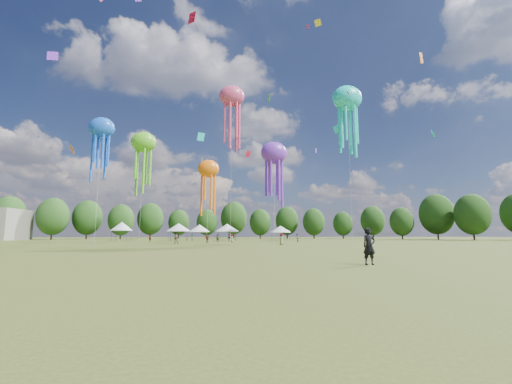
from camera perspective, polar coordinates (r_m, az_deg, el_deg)
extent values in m
plane|color=#384416|center=(18.64, -3.86, -12.29)|extent=(300.00, 300.00, 0.00)
imported|color=black|center=(17.81, 19.44, -9.06)|extent=(0.73, 0.52, 1.90)
imported|color=gray|center=(55.01, -14.05, -7.90)|extent=(0.93, 0.73, 1.88)
imported|color=gray|center=(63.70, -4.25, -8.17)|extent=(0.66, 0.85, 1.53)
imported|color=gray|center=(66.56, 7.29, -8.08)|extent=(0.87, 0.95, 1.58)
imported|color=gray|center=(68.72, -4.79, -8.11)|extent=(1.03, 0.64, 1.53)
imported|color=gray|center=(59.07, -8.66, -8.15)|extent=(0.99, 0.75, 1.56)
imported|color=gray|center=(66.82, -6.81, -8.09)|extent=(1.46, 0.53, 1.55)
imported|color=gray|center=(70.36, -18.29, -7.68)|extent=(0.70, 0.74, 1.70)
imported|color=gray|center=(47.27, 4.52, -8.34)|extent=(0.59, 0.85, 1.67)
cylinder|color=#47474C|center=(78.60, -24.29, -7.12)|extent=(0.08, 0.08, 2.29)
cylinder|color=#47474C|center=(81.76, -23.60, -7.15)|extent=(0.08, 0.08, 2.29)
cylinder|color=#47474C|center=(77.68, -21.95, -7.25)|extent=(0.08, 0.08, 2.29)
cylinder|color=#47474C|center=(80.88, -21.34, -7.26)|extent=(0.08, 0.08, 2.29)
cube|color=silver|center=(79.71, -22.75, -6.34)|extent=(3.71, 3.71, 0.10)
cone|color=silver|center=(79.73, -22.71, -5.60)|extent=(4.82, 4.82, 1.96)
cylinder|color=#47474C|center=(74.55, -15.31, -7.60)|extent=(0.08, 0.08, 2.12)
cylinder|color=#47474C|center=(78.40, -14.89, -7.59)|extent=(0.08, 0.08, 2.12)
cylinder|color=#47474C|center=(74.08, -12.30, -7.69)|extent=(0.08, 0.08, 2.12)
cylinder|color=#47474C|center=(77.96, -12.03, -7.68)|extent=(0.08, 0.08, 2.12)
cube|color=silver|center=(76.22, -13.61, -6.81)|extent=(4.29, 4.29, 0.10)
cone|color=silver|center=(76.24, -13.58, -6.09)|extent=(5.58, 5.58, 1.82)
cylinder|color=#47474C|center=(74.94, -11.41, -7.76)|extent=(0.08, 0.08, 1.99)
cylinder|color=#47474C|center=(78.33, -11.21, -7.75)|extent=(0.08, 0.08, 1.99)
cylinder|color=#47474C|center=(74.75, -8.78, -7.82)|extent=(0.08, 0.08, 1.99)
cylinder|color=#47474C|center=(78.15, -8.69, -7.81)|extent=(0.08, 0.08, 1.99)
cube|color=silver|center=(76.52, -10.00, -7.01)|extent=(3.81, 3.81, 0.10)
cone|color=silver|center=(76.53, -9.99, -6.33)|extent=(4.95, 4.95, 1.70)
cylinder|color=#47474C|center=(74.49, -6.66, -7.83)|extent=(0.08, 0.08, 2.08)
cylinder|color=#47474C|center=(78.46, -6.67, -7.80)|extent=(0.08, 0.08, 2.08)
cylinder|color=#47474C|center=(74.61, -3.58, -7.86)|extent=(0.08, 0.08, 2.08)
cylinder|color=#47474C|center=(78.57, -3.75, -7.84)|extent=(0.08, 0.08, 2.08)
cube|color=silver|center=(76.51, -5.15, -7.02)|extent=(4.36, 4.36, 0.10)
cone|color=silver|center=(76.52, -5.15, -6.32)|extent=(5.67, 5.67, 1.78)
cylinder|color=#47474C|center=(75.48, 3.30, -7.94)|extent=(0.08, 0.08, 1.86)
cylinder|color=#47474C|center=(78.99, 2.84, -7.92)|extent=(0.08, 0.08, 1.86)
cylinder|color=#47474C|center=(76.18, 5.96, -7.91)|extent=(0.08, 0.08, 1.86)
cylinder|color=#47474C|center=(79.66, 5.39, -7.90)|extent=(0.08, 0.08, 1.86)
cube|color=silver|center=(77.56, 4.37, -7.20)|extent=(3.96, 3.96, 0.10)
cone|color=silver|center=(77.56, 4.36, -6.57)|extent=(5.15, 5.15, 1.59)
ellipsoid|color=#59C620|center=(57.64, -19.32, 8.35)|extent=(4.08, 2.86, 3.47)
cylinder|color=beige|center=(55.99, -19.69, 0.01)|extent=(0.03, 0.03, 16.86)
ellipsoid|color=#D63F6A|center=(62.89, -4.31, 16.62)|extent=(4.69, 3.29, 3.99)
cylinder|color=beige|center=(58.67, -4.44, 4.39)|extent=(0.03, 0.03, 27.21)
ellipsoid|color=purple|center=(44.82, 3.19, 6.95)|extent=(3.62, 2.53, 3.08)
cylinder|color=beige|center=(43.67, 3.25, -1.16)|extent=(0.03, 0.03, 12.72)
ellipsoid|color=blue|center=(62.64, -25.69, 10.23)|extent=(4.30, 3.01, 3.66)
cylinder|color=beige|center=(60.50, -26.22, 1.23)|extent=(0.03, 0.03, 19.82)
ellipsoid|color=orange|center=(50.67, -8.44, 4.11)|extent=(3.29, 2.30, 2.79)
cylinder|color=beige|center=(49.83, -8.57, -2.48)|extent=(0.03, 0.03, 11.67)
ellipsoid|color=#19DBD3|center=(70.22, 15.86, 15.72)|extent=(6.02, 4.22, 5.12)
cylinder|color=beige|center=(65.96, 16.31, 4.09)|extent=(0.03, 0.03, 28.89)
cube|color=#19DBD3|center=(83.51, -9.75, 9.63)|extent=(1.99, 0.24, 2.42)
cube|color=#D63F6A|center=(77.02, 6.90, 10.73)|extent=(0.40, 0.85, 0.89)
cube|color=red|center=(70.87, -1.38, 6.77)|extent=(1.34, 1.07, 1.39)
cube|color=orange|center=(53.18, 27.27, 20.39)|extent=(1.24, 1.00, 1.76)
cube|color=yellow|center=(78.52, 10.92, 27.39)|extent=(1.36, 0.75, 1.83)
cube|color=blue|center=(90.53, -8.06, 26.92)|extent=(0.49, 0.98, 1.09)
cube|color=#19DBD3|center=(66.18, 28.91, 8.96)|extent=(0.82, 1.48, 1.64)
cube|color=purple|center=(54.58, -32.39, 19.72)|extent=(1.64, 0.97, 1.75)
cube|color=red|center=(64.48, -11.29, 28.07)|extent=(1.46, 1.10, 2.22)
cube|color=orange|center=(81.20, -13.78, 4.79)|extent=(0.80, 1.97, 2.32)
cube|color=#59C620|center=(74.35, 2.35, 16.34)|extent=(0.49, 1.78, 2.16)
cube|color=#19DBD3|center=(82.48, 14.14, 10.76)|extent=(1.82, 0.79, 2.17)
cube|color=#D63F6A|center=(76.22, 9.17, 26.98)|extent=(0.66, 0.66, 1.01)
cube|color=purple|center=(95.09, 10.61, 7.21)|extent=(0.69, 0.95, 1.45)
cube|color=red|center=(65.75, 16.04, 16.47)|extent=(0.54, 0.69, 0.91)
cube|color=orange|center=(78.84, -29.87, 6.54)|extent=(1.32, 1.70, 1.76)
cube|color=yellow|center=(70.21, -9.65, 5.53)|extent=(0.58, 1.31, 1.39)
cylinder|color=#38281C|center=(115.38, -37.87, -5.81)|extent=(0.44, 0.44, 3.53)
ellipsoid|color=#204015|center=(115.50, -37.67, -3.30)|extent=(8.83, 8.83, 11.04)
cylinder|color=#38281C|center=(107.20, -32.54, -6.25)|extent=(0.44, 0.44, 3.36)
ellipsoid|color=#204015|center=(107.31, -32.36, -3.67)|extent=(8.40, 8.40, 10.51)
cylinder|color=#38281C|center=(111.36, -27.88, -6.54)|extent=(0.44, 0.44, 3.41)
ellipsoid|color=#204015|center=(111.47, -27.73, -4.02)|extent=(8.53, 8.53, 10.66)
cylinder|color=#38281C|center=(107.72, -22.93, -6.90)|extent=(0.44, 0.44, 3.07)
ellipsoid|color=#204015|center=(107.81, -22.81, -4.56)|extent=(7.66, 7.66, 9.58)
cylinder|color=#38281C|center=(114.13, -18.32, -7.02)|extent=(0.44, 0.44, 3.43)
ellipsoid|color=#204015|center=(114.24, -18.22, -4.54)|extent=(8.58, 8.58, 10.73)
cylinder|color=#38281C|center=(118.31, -13.60, -7.31)|extent=(0.44, 0.44, 2.95)
ellipsoid|color=#204015|center=(118.38, -13.53, -5.26)|extent=(7.37, 7.37, 9.21)
cylinder|color=#38281C|center=(113.66, -8.74, -7.44)|extent=(0.44, 0.44, 2.89)
ellipsoid|color=#204015|center=(113.74, -8.70, -5.35)|extent=(7.23, 7.23, 9.04)
cylinder|color=#38281C|center=(118.18, -3.97, -7.28)|extent=(0.44, 0.44, 3.84)
ellipsoid|color=#204015|center=(118.32, -3.94, -4.61)|extent=(9.60, 9.60, 11.99)
cylinder|color=#38281C|center=(107.92, 0.76, -7.54)|extent=(0.44, 0.44, 2.84)
ellipsoid|color=#204015|center=(107.99, 0.75, -5.37)|extent=(7.11, 7.11, 8.89)
cylinder|color=#38281C|center=(112.16, 5.56, -7.43)|extent=(0.44, 0.44, 3.16)
ellipsoid|color=#204015|center=(112.25, 5.53, -5.10)|extent=(7.91, 7.91, 9.88)
cylinder|color=#38281C|center=(108.55, 10.26, -7.42)|extent=(0.44, 0.44, 2.88)
ellipsoid|color=#204015|center=(108.63, 10.21, -5.23)|extent=(7.21, 7.21, 9.01)
cylinder|color=#38281C|center=(114.00, 15.22, -7.34)|extent=(0.44, 0.44, 2.63)
ellipsoid|color=#204015|center=(114.05, 15.15, -5.44)|extent=(6.57, 6.57, 8.22)
cylinder|color=#38281C|center=(114.50, 20.09, -7.02)|extent=(0.44, 0.44, 3.13)
ellipsoid|color=#204015|center=(114.59, 19.99, -4.77)|extent=(7.81, 7.81, 9.77)
cylinder|color=#38281C|center=(105.58, 24.55, -6.91)|extent=(0.44, 0.44, 2.72)
ellipsoid|color=#204015|center=(105.64, 24.43, -4.80)|extent=(6.80, 6.80, 8.50)
cylinder|color=#38281C|center=(108.34, 29.57, -6.33)|extent=(0.44, 0.44, 3.81)
ellipsoid|color=#204015|center=(108.50, 29.39, -3.44)|extent=(9.52, 9.52, 11.90)
cylinder|color=#38281C|center=(103.44, 34.20, -6.08)|extent=(0.44, 0.44, 3.51)
ellipsoid|color=#204015|center=(103.57, 33.99, -3.30)|extent=(8.78, 8.78, 10.97)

